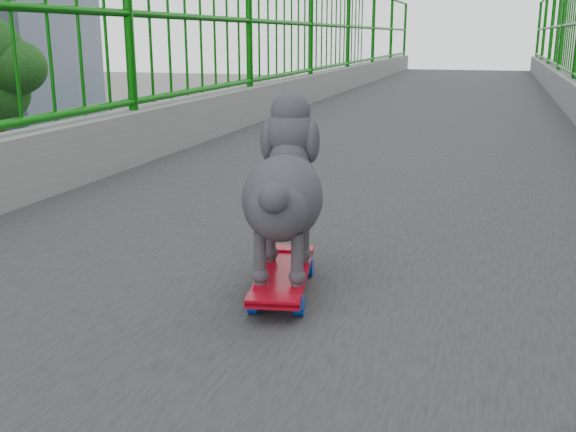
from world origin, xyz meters
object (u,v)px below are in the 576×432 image
at_px(poodle, 284,188).
at_px(car_2, 98,241).
at_px(car_1, 142,276).
at_px(skateboard, 283,277).

relative_size(poodle, car_2, 0.10).
bearing_deg(car_2, poodle, 124.89).
distance_m(car_1, car_2, 4.14).
distance_m(poodle, car_1, 19.07).
height_order(poodle, car_1, poodle).
xyz_separation_m(skateboard, poodle, (-0.01, 0.03, 0.26)).
xyz_separation_m(car_1, car_2, (-3.20, 2.63, 0.03)).
bearing_deg(skateboard, car_2, 114.23).
height_order(car_1, car_2, car_2).
height_order(skateboard, car_1, skateboard).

